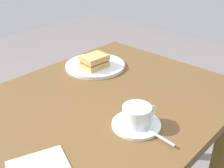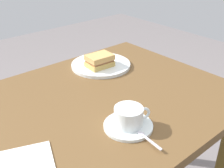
{
  "view_description": "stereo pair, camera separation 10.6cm",
  "coord_description": "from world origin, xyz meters",
  "views": [
    {
      "loc": [
        -0.47,
        -0.62,
        1.24
      ],
      "look_at": [
        0.22,
        0.02,
        0.74
      ],
      "focal_mm": 45.14,
      "sensor_mm": 36.0,
      "label": 1
    },
    {
      "loc": [
        -0.4,
        -0.69,
        1.24
      ],
      "look_at": [
        0.22,
        0.02,
        0.74
      ],
      "focal_mm": 45.14,
      "sensor_mm": 36.0,
      "label": 2
    }
  ],
  "objects": [
    {
      "name": "dining_table",
      "position": [
        0.0,
        0.0,
        0.61
      ],
      "size": [
        1.28,
        0.78,
        0.71
      ],
      "color": "brown",
      "rests_on": "ground_plane"
    },
    {
      "name": "sandwich_plate",
      "position": [
        0.33,
        0.23,
        0.72
      ],
      "size": [
        0.27,
        0.27,
        0.01
      ],
      "primitive_type": "cylinder",
      "color": "white",
      "rests_on": "dining_table"
    },
    {
      "name": "sandwich_front",
      "position": [
        0.3,
        0.2,
        0.75
      ],
      "size": [
        0.12,
        0.09,
        0.05
      ],
      "color": "tan",
      "rests_on": "sandwich_plate"
    },
    {
      "name": "coffee_saucer",
      "position": [
        0.1,
        -0.19,
        0.72
      ],
      "size": [
        0.15,
        0.15,
        0.01
      ],
      "primitive_type": "cylinder",
      "color": "white",
      "rests_on": "dining_table"
    },
    {
      "name": "coffee_cup",
      "position": [
        0.11,
        -0.19,
        0.76
      ],
      "size": [
        0.11,
        0.09,
        0.06
      ],
      "color": "white",
      "rests_on": "coffee_saucer"
    },
    {
      "name": "spoon",
      "position": [
        0.1,
        -0.27,
        0.73
      ],
      "size": [
        0.02,
        0.1,
        0.01
      ],
      "color": "silver",
      "rests_on": "coffee_saucer"
    },
    {
      "name": "napkin",
      "position": [
        -0.21,
        -0.13,
        0.72
      ],
      "size": [
        0.19,
        0.19,
        0.0
      ],
      "primitive_type": "cube",
      "rotation": [
        0.0,
        0.0,
        -0.37
      ],
      "color": "white",
      "rests_on": "dining_table"
    }
  ]
}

